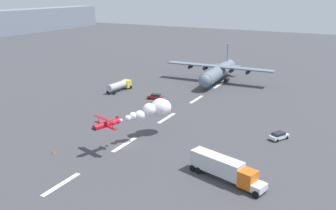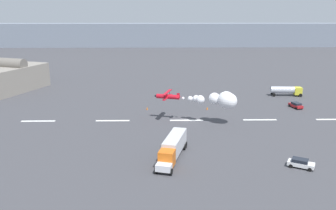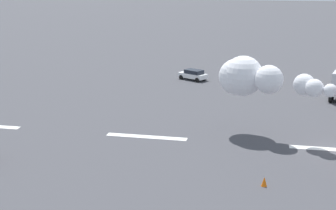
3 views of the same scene
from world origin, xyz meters
name	(u,v)px [view 2 (image 2 of 3)]	position (x,y,z in m)	size (l,w,h in m)	color
ground_plane	(187,120)	(0.00, 0.00, 0.00)	(440.00, 440.00, 0.00)	#424247
runway_stripe_2	(38,121)	(-35.14, 0.00, 0.01)	(8.00, 0.90, 0.01)	white
runway_stripe_3	(113,121)	(-17.57, 0.00, 0.01)	(8.00, 0.90, 0.01)	white
runway_stripe_4	(187,120)	(0.00, 0.00, 0.01)	(8.00, 0.90, 0.01)	white
runway_stripe_5	(260,120)	(17.57, 0.00, 0.01)	(8.00, 0.90, 0.01)	white
runway_stripe_6	(333,119)	(35.14, 0.00, 0.01)	(8.00, 0.90, 0.01)	white
mountain_ridge_distant	(169,35)	(0.00, 175.96, 8.12)	(396.00, 16.00, 16.24)	gray
stunt_biplane_red	(219,100)	(7.10, -2.79, 5.70)	(18.91, 9.31, 3.91)	red
semi_truck_orange	(173,147)	(-3.98, -22.17, 2.11)	(6.18, 13.49, 3.70)	silver
fuel_tanker_truck	(287,90)	(32.16, 24.19, 1.74)	(9.37, 3.33, 2.90)	yellow
followme_car_yellow	(301,163)	(17.15, -26.49, 0.81)	(4.58, 3.61, 1.52)	white
airport_staff_sedan	(296,105)	(30.01, 10.38, 0.81)	(2.88, 4.55, 1.52)	#B21E23
hangar_building	(3,77)	(-57.55, 34.49, 4.24)	(25.64, 27.95, 10.55)	gray
traffic_cone_near	(147,108)	(-9.75, 9.45, 0.38)	(0.44, 0.44, 0.75)	orange
traffic_cone_far	(207,108)	(6.09, 9.31, 0.38)	(0.44, 0.44, 0.75)	orange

